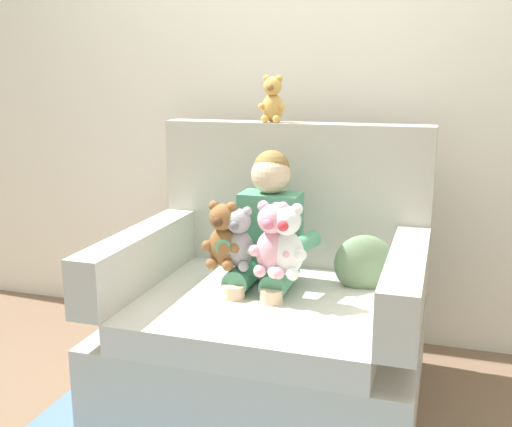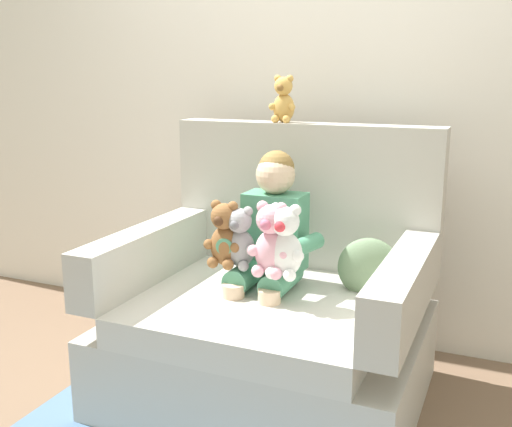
{
  "view_description": "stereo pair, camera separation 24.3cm",
  "coord_description": "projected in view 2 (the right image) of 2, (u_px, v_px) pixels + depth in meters",
  "views": [
    {
      "loc": [
        0.68,
        -2.31,
        1.37
      ],
      "look_at": [
        -0.04,
        -0.05,
        0.82
      ],
      "focal_mm": 42.56,
      "sensor_mm": 36.0,
      "label": 1
    },
    {
      "loc": [
        0.9,
        -2.22,
        1.37
      ],
      "look_at": [
        -0.04,
        -0.05,
        0.82
      ],
      "focal_mm": 42.56,
      "sensor_mm": 36.0,
      "label": 2
    }
  ],
  "objects": [
    {
      "name": "armchair",
      "position": [
        274.0,
        317.0,
        2.62
      ],
      "size": [
        1.27,
        1.03,
        1.15
      ],
      "color": "#BCB7AD",
      "rests_on": "ground"
    },
    {
      "name": "plush_pink",
      "position": [
        271.0,
        241.0,
        2.4
      ],
      "size": [
        0.18,
        0.15,
        0.3
      ],
      "rotation": [
        0.0,
        0.0,
        0.4
      ],
      "color": "#EAA8BC",
      "rests_on": "armchair"
    },
    {
      "name": "throw_pillow",
      "position": [
        369.0,
        268.0,
        2.55
      ],
      "size": [
        0.28,
        0.17,
        0.26
      ],
      "primitive_type": "ellipsoid",
      "rotation": [
        0.0,
        0.0,
        0.19
      ],
      "color": "slate",
      "rests_on": "armchair"
    },
    {
      "name": "plush_brown",
      "position": [
        224.0,
        236.0,
        2.52
      ],
      "size": [
        0.17,
        0.14,
        0.28
      ],
      "rotation": [
        0.0,
        0.0,
        0.02
      ],
      "color": "brown",
      "rests_on": "armchair"
    },
    {
      "name": "back_wall",
      "position": [
        329.0,
        88.0,
        3.06
      ],
      "size": [
        6.0,
        0.1,
        2.6
      ],
      "primitive_type": "cube",
      "color": "silver",
      "rests_on": "ground"
    },
    {
      "name": "plush_grey",
      "position": [
        240.0,
        239.0,
        2.5
      ],
      "size": [
        0.16,
        0.13,
        0.26
      ],
      "rotation": [
        0.0,
        0.0,
        -0.07
      ],
      "color": "#9E9EA3",
      "rests_on": "armchair"
    },
    {
      "name": "plush_white",
      "position": [
        285.0,
        243.0,
        2.38
      ],
      "size": [
        0.18,
        0.14,
        0.3
      ],
      "rotation": [
        0.0,
        0.0,
        -0.05
      ],
      "color": "white",
      "rests_on": "armchair"
    },
    {
      "name": "ground_plane",
      "position": [
        268.0,
        395.0,
        2.65
      ],
      "size": [
        8.0,
        8.0,
        0.0
      ],
      "primitive_type": "plane",
      "color": "brown"
    },
    {
      "name": "plush_honey_on_backrest",
      "position": [
        283.0,
        101.0,
        2.8
      ],
      "size": [
        0.13,
        0.11,
        0.22
      ],
      "rotation": [
        0.0,
        0.0,
        -0.19
      ],
      "color": "gold",
      "rests_on": "armchair"
    },
    {
      "name": "seated_child",
      "position": [
        269.0,
        238.0,
        2.59
      ],
      "size": [
        0.45,
        0.39,
        0.82
      ],
      "rotation": [
        0.0,
        0.0,
        0.1
      ],
      "color": "#4C9370",
      "rests_on": "armchair"
    }
  ]
}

